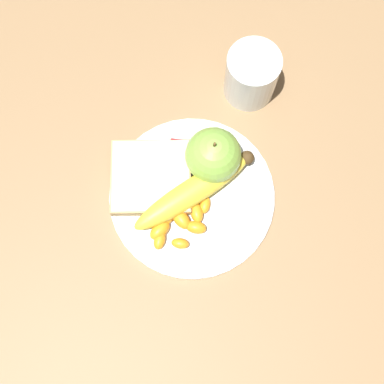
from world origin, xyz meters
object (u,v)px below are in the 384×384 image
(apple, at_px, (213,155))
(jam_packet, at_px, (183,153))
(plate, at_px, (192,196))
(juice_glass, at_px, (251,76))
(banana, at_px, (197,189))
(fork, at_px, (193,193))
(bread_slice, at_px, (151,177))

(apple, xyz_separation_m, jam_packet, (-0.04, 0.01, -0.03))
(plate, xyz_separation_m, jam_packet, (-0.02, 0.06, 0.01))
(juice_glass, xyz_separation_m, apple, (-0.04, -0.13, 0.01))
(juice_glass, relative_size, banana, 0.52)
(banana, relative_size, fork, 0.98)
(plate, distance_m, bread_slice, 0.07)
(juice_glass, bearing_deg, apple, -106.40)
(juice_glass, xyz_separation_m, bread_slice, (-0.12, -0.17, -0.02))
(juice_glass, bearing_deg, banana, -107.24)
(apple, bearing_deg, jam_packet, 170.58)
(juice_glass, height_order, fork, juice_glass)
(juice_glass, height_order, banana, juice_glass)
(plate, distance_m, juice_glass, 0.20)
(fork, distance_m, jam_packet, 0.06)
(plate, distance_m, fork, 0.01)
(bread_slice, distance_m, jam_packet, 0.06)
(jam_packet, bearing_deg, apple, -9.42)
(banana, relative_size, bread_slice, 1.30)
(apple, relative_size, banana, 0.53)
(plate, relative_size, bread_slice, 1.85)
(juice_glass, relative_size, jam_packet, 2.17)
(plate, bearing_deg, fork, 71.82)
(plate, distance_m, apple, 0.07)
(banana, distance_m, bread_slice, 0.07)
(plate, height_order, apple, apple)
(juice_glass, relative_size, bread_slice, 0.67)
(plate, height_order, jam_packet, jam_packet)
(banana, height_order, bread_slice, banana)
(banana, xyz_separation_m, jam_packet, (-0.03, 0.05, -0.01))
(fork, bearing_deg, apple, -86.61)
(juice_glass, distance_m, banana, 0.19)
(plate, bearing_deg, banana, 39.23)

